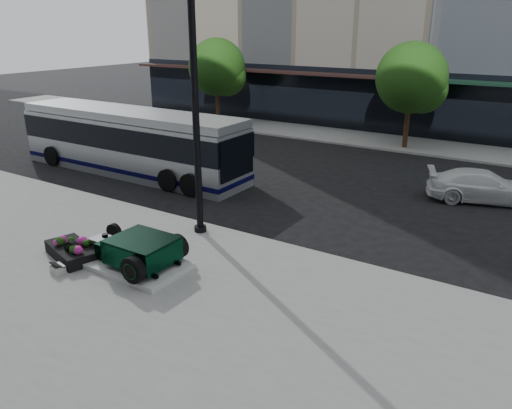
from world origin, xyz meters
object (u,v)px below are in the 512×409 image
Objects in this scene: hot_rod at (137,249)px; flower_planter at (72,251)px; lamppost at (196,130)px; white_sedan at (483,186)px; transit_bus at (131,141)px.

flower_planter is (-2.14, -0.57, -0.36)m from hot_rod.
lamppost reaches higher than hot_rod.
white_sedan is at bearing 58.54° from hot_rod.
hot_rod is 2.24m from flower_planter.
lamppost is 1.73× the size of white_sedan.
hot_rod reaches higher than flower_planter.
transit_bus is (-7.38, 4.19, -2.04)m from lamppost.
white_sedan is (9.29, 12.26, 0.28)m from flower_planter.
lamppost is 8.73m from transit_bus.
transit_bus is 15.40m from white_sedan.
lamppost is 3.58× the size of flower_planter.
flower_planter is 15.38m from white_sedan.
hot_rod is at bearing 14.84° from flower_planter.
flower_planter is at bearing -55.17° from transit_bus.
lamppost is at bearing 61.69° from flower_planter.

